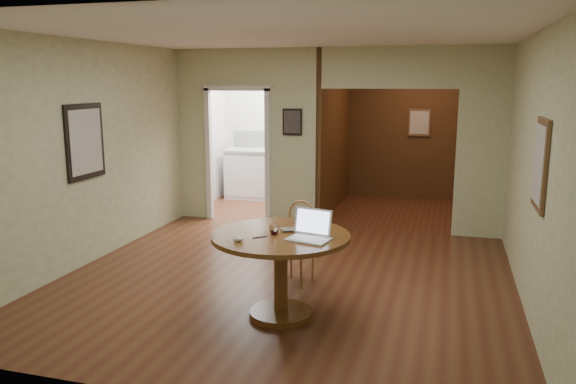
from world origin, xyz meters
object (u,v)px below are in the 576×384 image
(chair, at_px, (298,237))
(closed_laptop, at_px, (298,231))
(dining_table, at_px, (281,256))
(open_laptop, at_px, (311,231))

(chair, height_order, closed_laptop, chair)
(chair, bearing_deg, closed_laptop, -61.92)
(dining_table, xyz_separation_m, open_laptop, (0.30, -0.07, 0.28))
(dining_table, bearing_deg, open_laptop, -12.59)
(chair, relative_size, closed_laptop, 3.01)
(chair, height_order, open_laptop, open_laptop)
(chair, xyz_separation_m, open_laptop, (0.39, -1.03, 0.37))
(dining_table, relative_size, open_laptop, 3.14)
(closed_laptop, bearing_deg, dining_table, -166.23)
(dining_table, relative_size, chair, 1.42)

